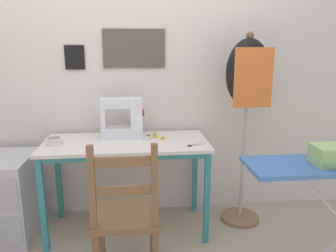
# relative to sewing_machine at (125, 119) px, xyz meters

# --- Properties ---
(ground_plane) EXTENTS (14.00, 14.00, 0.00)m
(ground_plane) POSITION_rel_sewing_machine_xyz_m (0.01, -0.41, -0.89)
(ground_plane) COLOR tan
(wall_back) EXTENTS (10.00, 0.07, 2.55)m
(wall_back) POSITION_rel_sewing_machine_xyz_m (0.01, 0.23, 0.39)
(wall_back) COLOR silver
(wall_back) RESTS_ON ground_plane
(sewing_table) EXTENTS (1.25, 0.57, 0.74)m
(sewing_table) POSITION_rel_sewing_machine_xyz_m (0.01, -0.14, -0.23)
(sewing_table) COLOR silver
(sewing_table) RESTS_ON ground_plane
(sewing_machine) EXTENTS (0.34, 0.18, 0.34)m
(sewing_machine) POSITION_rel_sewing_machine_xyz_m (0.00, 0.00, 0.00)
(sewing_machine) COLOR white
(sewing_machine) RESTS_ON sewing_table
(fabric_bowl) EXTENTS (0.12, 0.12, 0.05)m
(fabric_bowl) POSITION_rel_sewing_machine_xyz_m (-0.51, -0.16, -0.12)
(fabric_bowl) COLOR silver
(fabric_bowl) RESTS_ON sewing_table
(scissors) EXTENTS (0.13, 0.08, 0.01)m
(scissors) POSITION_rel_sewing_machine_xyz_m (0.50, -0.28, -0.15)
(scissors) COLOR silver
(scissors) RESTS_ON sewing_table
(thread_spool_near_machine) EXTENTS (0.04, 0.04, 0.04)m
(thread_spool_near_machine) POSITION_rel_sewing_machine_xyz_m (0.18, -0.10, -0.13)
(thread_spool_near_machine) COLOR silver
(thread_spool_near_machine) RESTS_ON sewing_table
(thread_spool_mid_table) EXTENTS (0.04, 0.04, 0.04)m
(thread_spool_mid_table) POSITION_rel_sewing_machine_xyz_m (0.24, -0.05, -0.13)
(thread_spool_mid_table) COLOR yellow
(thread_spool_mid_table) RESTS_ON sewing_table
(thread_spool_far_edge) EXTENTS (0.04, 0.04, 0.03)m
(thread_spool_far_edge) POSITION_rel_sewing_machine_xyz_m (0.29, -0.11, -0.13)
(thread_spool_far_edge) COLOR yellow
(thread_spool_far_edge) RESTS_ON sewing_table
(wooden_chair) EXTENTS (0.40, 0.38, 0.94)m
(wooden_chair) POSITION_rel_sewing_machine_xyz_m (0.02, -0.74, -0.44)
(wooden_chair) COLOR brown
(wooden_chair) RESTS_ON ground_plane
(filing_cabinet) EXTENTS (0.43, 0.55, 0.64)m
(filing_cabinet) POSITION_rel_sewing_machine_xyz_m (-0.93, -0.11, -0.57)
(filing_cabinet) COLOR #B7B7BC
(filing_cabinet) RESTS_ON ground_plane
(dress_form) EXTENTS (0.34, 0.32, 1.55)m
(dress_form) POSITION_rel_sewing_machine_xyz_m (0.96, -0.08, 0.27)
(dress_form) COLOR #846647
(dress_form) RESTS_ON ground_plane
(storage_box) EXTENTS (0.18, 0.16, 0.11)m
(storage_box) POSITION_rel_sewing_machine_xyz_m (1.12, -0.96, -0.01)
(storage_box) COLOR #8EB266
(storage_box) RESTS_ON ironing_board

